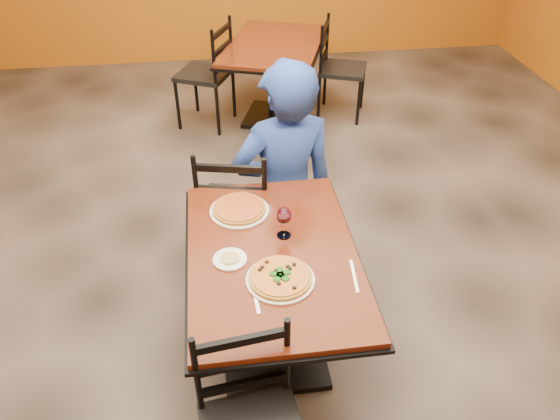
{
  "coord_description": "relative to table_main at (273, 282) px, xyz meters",
  "views": [
    {
      "loc": [
        -0.22,
        -2.41,
        2.44
      ],
      "look_at": [
        0.06,
        -0.3,
        0.85
      ],
      "focal_mm": 34.4,
      "sensor_mm": 36.0,
      "label": 1
    }
  ],
  "objects": [
    {
      "name": "floor",
      "position": [
        0.0,
        0.5,
        -0.56
      ],
      "size": [
        7.0,
        8.0,
        0.01
      ],
      "primitive_type": "cube",
      "color": "black",
      "rests_on": "ground"
    },
    {
      "name": "table_main",
      "position": [
        0.0,
        0.0,
        0.0
      ],
      "size": [
        0.83,
        1.23,
        0.75
      ],
      "color": "#5D270E",
      "rests_on": "floor"
    },
    {
      "name": "table_second",
      "position": [
        0.37,
        2.84,
        0.0
      ],
      "size": [
        1.19,
        1.44,
        0.75
      ],
      "rotation": [
        0.0,
        0.0,
        -0.33
      ],
      "color": "#5D270E",
      "rests_on": "floor"
    },
    {
      "name": "chair_main_far",
      "position": [
        -0.13,
        0.77,
        -0.08
      ],
      "size": [
        0.51,
        0.51,
        0.95
      ],
      "primitive_type": null,
      "rotation": [
        0.0,
        0.0,
        2.93
      ],
      "color": "black",
      "rests_on": "floor"
    },
    {
      "name": "chair_second_left",
      "position": [
        -0.29,
        2.84,
        -0.07
      ],
      "size": [
        0.59,
        0.59,
        0.98
      ],
      "primitive_type": null,
      "rotation": [
        0.0,
        0.0,
        -2.01
      ],
      "color": "black",
      "rests_on": "floor"
    },
    {
      "name": "chair_second_right",
      "position": [
        1.02,
        2.84,
        -0.09
      ],
      "size": [
        0.54,
        0.54,
        0.92
      ],
      "primitive_type": null,
      "rotation": [
        0.0,
        0.0,
        1.22
      ],
      "color": "black",
      "rests_on": "floor"
    },
    {
      "name": "diner",
      "position": [
        0.18,
        0.85,
        0.13
      ],
      "size": [
        0.73,
        0.54,
        1.37
      ],
      "primitive_type": "imported",
      "rotation": [
        0.0,
        0.0,
        3.3
      ],
      "color": "#1C289D",
      "rests_on": "floor"
    },
    {
      "name": "plate_main",
      "position": [
        0.01,
        -0.19,
        0.2
      ],
      "size": [
        0.31,
        0.31,
        0.01
      ],
      "primitive_type": "cylinder",
      "color": "white",
      "rests_on": "table_main"
    },
    {
      "name": "pizza_main",
      "position": [
        0.01,
        -0.19,
        0.21
      ],
      "size": [
        0.28,
        0.28,
        0.02
      ],
      "primitive_type": "cylinder",
      "color": "maroon",
      "rests_on": "plate_main"
    },
    {
      "name": "plate_far",
      "position": [
        -0.13,
        0.35,
        0.2
      ],
      "size": [
        0.31,
        0.31,
        0.01
      ],
      "primitive_type": "cylinder",
      "color": "white",
      "rests_on": "table_main"
    },
    {
      "name": "pizza_far",
      "position": [
        -0.13,
        0.35,
        0.21
      ],
      "size": [
        0.28,
        0.28,
        0.02
      ],
      "primitive_type": "cylinder",
      "color": "#BA7423",
      "rests_on": "plate_far"
    },
    {
      "name": "side_plate",
      "position": [
        -0.2,
        -0.03,
        0.2
      ],
      "size": [
        0.16,
        0.16,
        0.01
      ],
      "primitive_type": "cylinder",
      "color": "white",
      "rests_on": "table_main"
    },
    {
      "name": "dip",
      "position": [
        -0.2,
        -0.03,
        0.21
      ],
      "size": [
        0.09,
        0.09,
        0.01
      ],
      "primitive_type": "cylinder",
      "color": "tan",
      "rests_on": "side_plate"
    },
    {
      "name": "wine_glass",
      "position": [
        0.07,
        0.12,
        0.28
      ],
      "size": [
        0.08,
        0.08,
        0.18
      ],
      "primitive_type": null,
      "color": "white",
      "rests_on": "table_main"
    },
    {
      "name": "fork",
      "position": [
        -0.11,
        -0.28,
        0.2
      ],
      "size": [
        0.03,
        0.19,
        0.0
      ],
      "primitive_type": "cube",
      "rotation": [
        0.0,
        0.0,
        0.07
      ],
      "color": "silver",
      "rests_on": "table_main"
    },
    {
      "name": "knife",
      "position": [
        0.35,
        -0.21,
        0.2
      ],
      "size": [
        0.03,
        0.21,
        0.0
      ],
      "primitive_type": "cube",
      "rotation": [
        0.0,
        0.0,
        -0.1
      ],
      "color": "silver",
      "rests_on": "table_main"
    }
  ]
}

